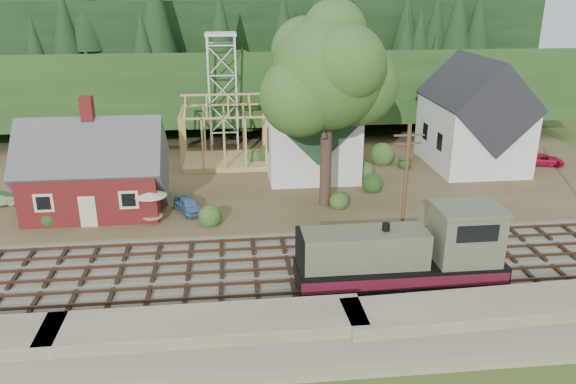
{
  "coord_description": "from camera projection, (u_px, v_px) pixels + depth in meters",
  "views": [
    {
      "loc": [
        -5.53,
        -31.75,
        17.14
      ],
      "look_at": [
        -1.43,
        6.0,
        3.0
      ],
      "focal_mm": 35.0,
      "sensor_mm": 36.0,
      "label": 1
    }
  ],
  "objects": [
    {
      "name": "farmhouse",
      "position": [
        474.0,
        119.0,
        53.94
      ],
      "size": [
        8.4,
        10.8,
        10.6
      ],
      "color": "silver",
      "rests_on": "village_flat"
    },
    {
      "name": "patio_set",
      "position": [
        151.0,
        194.0,
        41.39
      ],
      "size": [
        2.39,
        2.39,
        2.66
      ],
      "color": "silver",
      "rests_on": "village_flat"
    },
    {
      "name": "village_flat",
      "position": [
        289.0,
        176.0,
        52.84
      ],
      "size": [
        64.0,
        26.0,
        0.3
      ],
      "primitive_type": "cube",
      "color": "brown",
      "rests_on": "ground"
    },
    {
      "name": "lattice_tower",
      "position": [
        221.0,
        57.0,
        58.1
      ],
      "size": [
        3.2,
        3.2,
        12.12
      ],
      "color": "silver",
      "rests_on": "village_flat"
    },
    {
      "name": "locomotive",
      "position": [
        409.0,
        254.0,
        33.05
      ],
      "size": [
        12.22,
        3.05,
        4.88
      ],
      "color": "black",
      "rests_on": "railroad_bed"
    },
    {
      "name": "ridge",
      "position": [
        262.0,
        97.0,
        90.16
      ],
      "size": [
        80.0,
        20.0,
        12.0
      ],
      "primitive_type": "cube",
      "color": "black",
      "rests_on": "ground"
    },
    {
      "name": "big_tree",
      "position": [
        330.0,
        82.0,
        42.17
      ],
      "size": [
        10.9,
        8.4,
        14.7
      ],
      "color": "#38281E",
      "rests_on": "village_flat"
    },
    {
      "name": "embankment",
      "position": [
        347.0,
        347.0,
        28.2
      ],
      "size": [
        64.0,
        5.0,
        1.6
      ],
      "primitive_type": "cube",
      "color": "#7F7259",
      "rests_on": "ground"
    },
    {
      "name": "timber_frame",
      "position": [
        224.0,
        135.0,
        54.87
      ],
      "size": [
        8.2,
        6.2,
        6.99
      ],
      "color": "tan",
      "rests_on": "village_flat"
    },
    {
      "name": "ground",
      "position": [
        320.0,
        267.0,
        36.12
      ],
      "size": [
        140.0,
        140.0,
        0.0
      ],
      "primitive_type": "plane",
      "color": "#384C1E",
      "rests_on": "ground"
    },
    {
      "name": "depot",
      "position": [
        95.0,
        174.0,
        43.63
      ],
      "size": [
        10.8,
        7.41,
        9.0
      ],
      "color": "#531413",
      "rests_on": "village_flat"
    },
    {
      "name": "church",
      "position": [
        309.0,
        119.0,
        52.85
      ],
      "size": [
        8.4,
        15.17,
        13.0
      ],
      "color": "silver",
      "rests_on": "village_flat"
    },
    {
      "name": "telegraph_pole_near",
      "position": [
        406.0,
        175.0,
        40.19
      ],
      "size": [
        2.2,
        0.28,
        8.0
      ],
      "color": "#4C331E",
      "rests_on": "ground"
    },
    {
      "name": "railroad_bed",
      "position": [
        320.0,
        266.0,
        36.09
      ],
      "size": [
        64.0,
        11.0,
        0.16
      ],
      "primitive_type": "cube",
      "color": "#726B5B",
      "rests_on": "ground"
    },
    {
      "name": "car_red",
      "position": [
        544.0,
        160.0,
        55.32
      ],
      "size": [
        4.16,
        2.67,
        1.07
      ],
      "primitive_type": "imported",
      "rotation": [
        0.0,
        0.0,
        1.32
      ],
      "color": "red",
      "rests_on": "village_flat"
    },
    {
      "name": "car_blue",
      "position": [
        188.0,
        205.0,
        43.84
      ],
      "size": [
        2.72,
        3.72,
        1.18
      ],
      "primitive_type": "imported",
      "rotation": [
        0.0,
        0.0,
        0.44
      ],
      "color": "#507EAC",
      "rests_on": "village_flat"
    },
    {
      "name": "hillside",
      "position": [
        270.0,
        120.0,
        75.25
      ],
      "size": [
        70.0,
        28.96,
        12.74
      ],
      "primitive_type": "cube",
      "rotation": [
        -0.17,
        0.0,
        0.0
      ],
      "color": "#1E3F19",
      "rests_on": "ground"
    }
  ]
}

